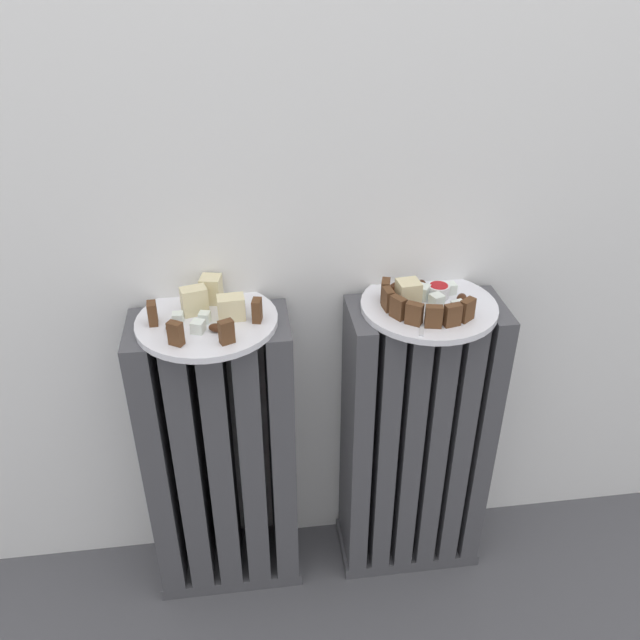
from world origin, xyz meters
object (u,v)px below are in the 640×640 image
at_px(jam_bowl_right, 438,290).
at_px(fork, 423,318).
at_px(plate_right, 429,306).
at_px(plate_left, 207,321).
at_px(radiator_left, 222,461).
at_px(radiator_right, 415,443).

height_order(jam_bowl_right, fork, jam_bowl_right).
bearing_deg(plate_right, plate_left, 180.00).
bearing_deg(jam_bowl_right, plate_left, -177.01).
xyz_separation_m(jam_bowl_right, fork, (-0.05, -0.08, -0.01)).
height_order(plate_right, jam_bowl_right, jam_bowl_right).
xyz_separation_m(plate_left, fork, (0.38, -0.05, 0.01)).
bearing_deg(plate_left, fork, -7.96).
bearing_deg(radiator_left, radiator_right, 0.00).
xyz_separation_m(plate_left, plate_right, (0.41, 0.00, 0.00)).
bearing_deg(radiator_left, jam_bowl_right, 2.99).
bearing_deg(jam_bowl_right, radiator_left, -177.01).
relative_size(radiator_left, jam_bowl_right, 15.80).
height_order(radiator_left, plate_left, plate_left).
relative_size(radiator_left, radiator_right, 1.00).
bearing_deg(plate_left, radiator_right, 0.00).
bearing_deg(plate_left, radiator_left, 0.00).
distance_m(jam_bowl_right, fork, 0.09).
relative_size(jam_bowl_right, fork, 0.42).
distance_m(radiator_left, plate_right, 0.53).
relative_size(radiator_right, fork, 6.62).
relative_size(plate_left, jam_bowl_right, 6.14).
bearing_deg(radiator_right, plate_left, 180.00).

